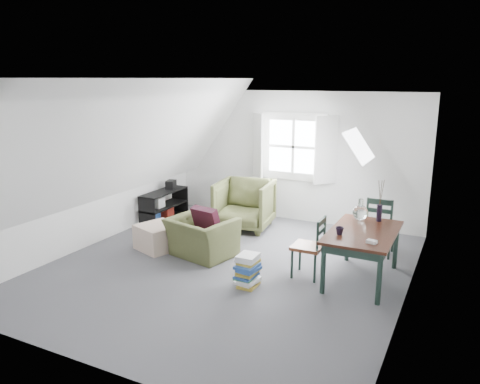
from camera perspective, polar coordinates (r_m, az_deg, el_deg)
The scene contains 24 objects.
floor at distance 7.02m, azimuth -1.58°, elevation -9.15°, with size 5.50×5.50×0.00m, color #4C4C52.
ceiling at distance 6.47m, azimuth -1.73°, elevation 11.71°, with size 5.50×5.50×0.00m, color white.
wall_back at distance 9.10m, azimuth 6.59°, elevation 4.28°, with size 5.00×5.00×0.00m, color silver.
wall_front at distance 4.50m, azimuth -18.56°, elevation -6.13°, with size 5.00×5.00×0.00m, color silver.
wall_left at distance 8.10m, azimuth -17.45°, elevation 2.57°, with size 5.50×5.50×0.00m, color silver.
wall_right at distance 5.91m, azimuth 20.24°, elevation -1.60°, with size 5.50×5.50×0.00m, color silver.
slope_left at distance 7.39m, azimuth -12.38°, elevation 6.00°, with size 5.50×5.50×0.00m, color white.
slope_right at distance 5.97m, azimuth 11.57°, elevation 4.28°, with size 5.50×5.50×0.00m, color white.
dormer_window at distance 9.00m, azimuth 6.46°, elevation 5.47°, with size 1.71×0.35×1.30m.
skylight at distance 7.22m, azimuth 14.31°, elevation 5.49°, with size 0.55×0.75×0.04m, color white.
armchair_near at distance 7.47m, azimuth -4.63°, elevation -7.75°, with size 0.95×0.83×0.62m, color #474D27.
armchair_far at distance 8.77m, azimuth 0.53°, elevation -4.40°, with size 0.97×1.00×0.91m, color #474D27.
throw_pillow at distance 7.41m, azimuth -4.11°, elevation -3.56°, with size 0.46×0.13×0.46m, color #370F1E.
ottoman at distance 7.79m, azimuth -9.89°, elevation -5.41°, with size 0.61×0.61×0.41m, color #C0A490.
dining_table at distance 6.59m, azimuth 14.76°, elevation -5.38°, with size 0.86×1.43×0.71m.
demijohn at distance 6.98m, azimuth 14.45°, elevation -2.38°, with size 0.22×0.22×0.31m.
vase_twigs at distance 7.03m, azimuth 16.62°, elevation -2.36°, with size 0.08×0.09×0.61m.
cup at distance 6.34m, azimuth 12.02°, elevation -5.10°, with size 0.11×0.11×0.10m, color black.
paper_box at distance 6.10m, azimuth 15.76°, elevation -5.85°, with size 0.12×0.08×0.04m, color white.
dining_chair_far at distance 7.65m, azimuth 16.72°, elevation -3.84°, with size 0.45×0.45×0.95m.
dining_chair_near at distance 6.61m, azimuth 8.54°, elevation -6.53°, with size 0.41×0.41×0.87m.
media_shelf at distance 9.30m, azimuth -9.35°, elevation -1.86°, with size 0.38×1.14×0.58m.
electronics_box at distance 9.43m, azimuth -8.42°, elevation 0.88°, with size 0.16×0.22×0.18m, color black.
magazine_stack at distance 6.34m, azimuth 0.95°, elevation -9.56°, with size 0.33×0.39×0.44m.
Camera 1 is at (3.07, -5.69, 2.72)m, focal length 35.00 mm.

